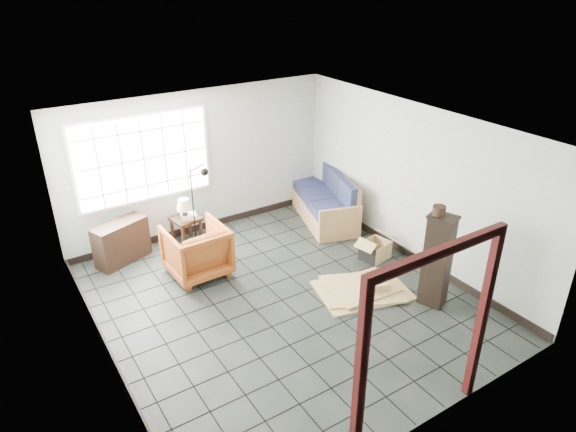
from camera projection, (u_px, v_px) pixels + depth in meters
ground at (282, 300)px, 7.60m from camera, size 5.50×5.50×0.00m
room_shell at (280, 196)px, 6.88m from camera, size 5.02×5.52×2.61m
window_panel at (143, 158)px, 8.45m from camera, size 2.32×0.08×1.52m
doorway_trim at (430, 321)px, 4.96m from camera, size 1.80×0.08×2.20m
futon_sofa at (325, 200)px, 10.00m from camera, size 1.38×2.25×0.93m
armchair at (196, 248)px, 8.07m from camera, size 0.91×0.85×0.92m
side_table at (186, 222)px, 9.00m from camera, size 0.52×0.52×0.50m
table_lamp at (184, 205)px, 8.76m from camera, size 0.28×0.28×0.39m
projector at (188, 216)px, 8.90m from camera, size 0.30×0.26×0.09m
floor_lamp at (200, 205)px, 8.60m from camera, size 0.42×0.40×1.58m
console_shelf at (122, 242)px, 8.47m from camera, size 0.97×0.65×0.70m
tall_shelf at (437, 260)px, 7.24m from camera, size 0.41×0.46×1.42m
pot at (439, 211)px, 6.93m from camera, size 0.21×0.21×0.13m
open_box at (375, 250)px, 8.63m from camera, size 0.79×0.49×0.42m
cardboard_pile at (364, 288)px, 7.79m from camera, size 1.53×1.29×0.20m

